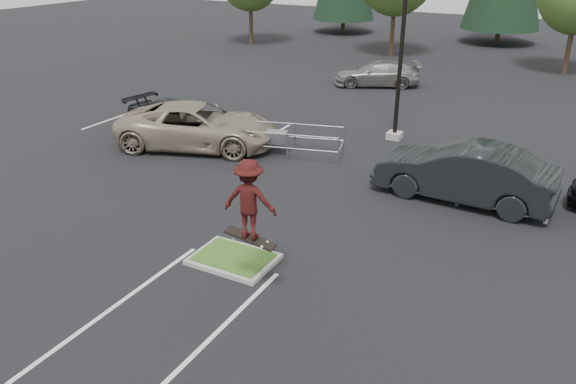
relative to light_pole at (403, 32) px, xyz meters
The scene contains 10 objects.
ground 12.85m from the light_pole, 92.39° to the right, with size 120.00×120.00×0.00m, color black.
grass_median 12.82m from the light_pole, 92.39° to the right, with size 2.20×1.60×0.16m.
stall_lines 7.74m from the light_pole, 107.24° to the right, with size 22.62×17.60×0.01m.
light_pole is the anchor object (origin of this frame).
cart_corral 6.60m from the light_pole, 129.93° to the right, with size 4.32×2.47×1.16m.
skateboarder 13.18m from the light_pole, 86.92° to the right, with size 1.37×0.97×2.14m.
car_l_tan 9.34m from the light_pole, 144.46° to the right, with size 3.03×6.57×1.83m, color gray.
car_l_black 10.25m from the light_pole, 153.16° to the right, with size 2.16×5.32×1.55m, color black.
car_r_charc 7.35m from the light_pole, 51.34° to the right, with size 2.03×5.81×1.91m, color black.
car_far_silver 10.62m from the light_pole, 114.12° to the left, with size 2.02×4.98×1.45m, color gray.
Camera 1 is at (7.52, -10.83, 7.93)m, focal length 35.00 mm.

